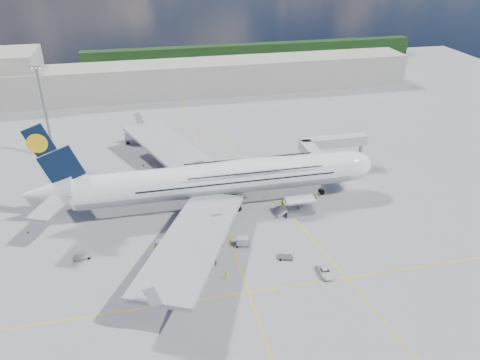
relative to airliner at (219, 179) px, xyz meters
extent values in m
plane|color=gray|center=(-0.26, -10.00, -6.87)|extent=(300.00, 300.00, 0.00)
cube|color=#E2B70B|center=(-0.26, -10.00, -6.86)|extent=(0.25, 220.00, 0.01)
cube|color=#E2B70B|center=(-0.26, -30.00, -6.86)|extent=(120.00, 0.25, 0.01)
cube|color=#E2B70B|center=(13.74, 0.00, -6.86)|extent=(14.16, 99.06, 0.01)
cylinder|color=white|center=(-0.26, 0.00, -0.07)|extent=(62.00, 7.20, 7.20)
cylinder|color=#9EA0A5|center=(-0.26, 0.00, -0.22)|extent=(60.76, 7.13, 7.13)
ellipsoid|color=white|center=(7.74, 0.00, 1.91)|extent=(36.00, 6.84, 3.76)
ellipsoid|color=white|center=(30.74, 0.00, -0.07)|extent=(11.52, 7.20, 7.20)
ellipsoid|color=black|center=(33.98, 0.00, 0.53)|extent=(3.84, 4.16, 1.44)
cone|color=white|center=(-35.76, 0.00, 0.73)|extent=(10.00, 6.84, 6.84)
cube|color=black|center=(-33.76, 0.00, 9.53)|extent=(11.02, 0.46, 14.61)
cylinder|color=yellow|center=(-35.86, 0.00, 12.03)|extent=(4.00, 0.60, 4.00)
cube|color=#999EA3|center=(-8.26, 20.00, -1.27)|extent=(25.49, 39.15, 3.35)
cube|color=#999EA3|center=(-8.26, -20.00, -1.27)|extent=(25.49, 39.15, 3.35)
cylinder|color=#B7BABF|center=(-3.26, 12.50, -3.67)|extent=(5.20, 3.50, 3.50)
cylinder|color=#B7BABF|center=(-7.76, 23.00, -3.67)|extent=(5.20, 3.50, 3.50)
cylinder|color=#B7BABF|center=(-3.26, -12.50, -3.67)|extent=(5.20, 3.50, 3.50)
cylinder|color=#B7BABF|center=(-7.76, -23.00, -3.67)|extent=(5.20, 3.50, 3.50)
cylinder|color=gray|center=(24.74, 0.00, -4.67)|extent=(0.44, 0.44, 3.80)
cylinder|color=black|center=(24.74, 0.00, -6.22)|extent=(1.30, 0.90, 1.30)
cylinder|color=gray|center=(-0.26, 0.00, -4.67)|extent=(0.56, 0.56, 3.80)
cylinder|color=black|center=(-0.26, 3.20, -6.12)|extent=(1.50, 0.90, 1.50)
cube|color=#B7B7BC|center=(24.74, 8.60, 0.23)|extent=(3.00, 10.00, 2.60)
cube|color=#B7B7BC|center=(32.74, 13.60, 0.23)|extent=(18.00, 3.00, 2.60)
cylinder|color=gray|center=(26.74, 11.60, -3.32)|extent=(0.80, 0.80, 7.10)
cylinder|color=black|center=(26.74, 11.60, -6.42)|extent=(0.90, 0.80, 0.90)
cylinder|color=gray|center=(40.74, 13.60, -3.32)|extent=(1.00, 1.00, 7.10)
cube|color=gray|center=(40.74, 13.60, -6.47)|extent=(2.00, 2.00, 0.80)
cylinder|color=#B7B7BC|center=(24.74, 4.80, 0.23)|extent=(3.60, 3.60, 2.80)
cube|color=silver|center=(16.74, -7.10, -3.37)|extent=(6.50, 3.20, 0.35)
cube|color=gray|center=(16.74, -7.10, -6.32)|extent=(6.50, 3.20, 1.10)
cube|color=gray|center=(16.74, -7.10, -4.82)|extent=(0.22, 1.99, 3.00)
cylinder|color=black|center=(14.14, -8.30, -6.52)|extent=(0.70, 0.30, 0.70)
cube|color=silver|center=(12.54, -7.10, -5.87)|extent=(2.16, 2.60, 1.60)
cylinder|color=gray|center=(-40.26, 35.00, 5.63)|extent=(0.70, 0.70, 25.00)
cube|color=gray|center=(-40.26, 35.00, 18.33)|extent=(3.00, 0.40, 0.60)
cube|color=#B2AD9E|center=(-0.26, 85.00, -0.87)|extent=(180.00, 16.00, 12.00)
cube|color=#193814|center=(39.74, 130.00, -2.87)|extent=(160.00, 6.00, 8.00)
cube|color=gray|center=(-13.06, -20.62, -6.48)|extent=(3.52, 2.10, 0.20)
cylinder|color=black|center=(-14.40, -21.29, -6.62)|extent=(0.49, 0.20, 0.49)
cylinder|color=black|center=(-11.71, -19.95, -6.62)|extent=(0.49, 0.20, 0.49)
cube|color=gray|center=(-13.93, -14.05, -6.50)|extent=(3.34, 2.07, 0.19)
cylinder|color=black|center=(-15.19, -14.68, -6.64)|extent=(0.46, 0.19, 0.46)
cylinder|color=black|center=(-12.67, -13.42, -6.64)|extent=(0.46, 0.19, 0.46)
cube|color=silver|center=(-13.93, -14.05, -5.66)|extent=(2.49, 1.86, 1.57)
cube|color=gray|center=(-3.63, -15.21, -6.50)|extent=(3.61, 2.83, 0.19)
cylinder|color=black|center=(-4.90, -15.84, -6.63)|extent=(0.47, 0.19, 0.47)
cylinder|color=black|center=(-2.35, -14.57, -6.63)|extent=(0.47, 0.19, 0.47)
cube|color=silver|center=(-3.63, -15.21, -5.64)|extent=(2.79, 2.40, 1.60)
cube|color=gray|center=(-29.17, -13.75, -6.51)|extent=(3.45, 2.48, 0.19)
cylinder|color=black|center=(-30.41, -14.37, -6.64)|extent=(0.45, 0.19, 0.45)
cylinder|color=black|center=(-27.93, -13.13, -6.64)|extent=(0.45, 0.19, 0.45)
cube|color=gray|center=(8.87, -22.11, -6.54)|extent=(3.21, 2.54, 0.17)
cylinder|color=black|center=(7.74, -22.68, -6.66)|extent=(0.42, 0.17, 0.42)
cylinder|color=black|center=(10.01, -21.55, -6.66)|extent=(0.42, 0.17, 0.42)
cube|color=gray|center=(1.73, -16.28, -6.52)|extent=(3.28, 2.30, 0.18)
cylinder|color=black|center=(0.54, -16.87, -6.65)|extent=(0.44, 0.18, 0.44)
cylinder|color=black|center=(2.92, -15.68, -6.65)|extent=(0.44, 0.18, 0.44)
cube|color=silver|center=(1.73, -16.28, -5.73)|extent=(2.49, 2.00, 1.49)
cube|color=white|center=(-6.81, -12.56, -6.20)|extent=(2.94, 2.08, 1.24)
cube|color=black|center=(-6.81, -12.56, -5.43)|extent=(1.29, 1.41, 0.48)
cylinder|color=black|center=(-7.77, -13.08, -6.56)|extent=(0.61, 0.24, 0.61)
cylinder|color=black|center=(-5.85, -12.03, -6.56)|extent=(0.61, 0.24, 0.61)
cube|color=gray|center=(-8.31, 11.53, -5.74)|extent=(7.81, 4.66, 2.26)
cube|color=white|center=(-9.10, 11.53, -3.59)|extent=(6.00, 4.23, 2.49)
cube|color=white|center=(-5.48, 11.53, -4.72)|extent=(2.68, 3.06, 1.81)
cube|color=black|center=(-4.69, 11.53, -4.49)|extent=(0.79, 2.22, 1.02)
cylinder|color=black|center=(-5.82, 10.23, -6.25)|extent=(1.24, 0.40, 1.24)
cylinder|color=black|center=(-10.79, 12.83, -6.25)|extent=(1.24, 0.40, 1.24)
cube|color=#FF350D|center=(-9.10, 11.53, -4.38)|extent=(6.07, 4.30, 0.57)
cube|color=gray|center=(-18.02, 40.54, -5.97)|extent=(6.12, 3.27, 1.79)
cube|color=white|center=(-18.65, 40.54, -4.28)|extent=(4.65, 3.05, 1.97)
cube|color=white|center=(-15.78, 40.54, -5.17)|extent=(1.99, 2.34, 1.43)
cube|color=black|center=(-15.16, 40.54, -4.99)|extent=(0.49, 1.78, 0.80)
cylinder|color=black|center=(-16.05, 39.51, -6.38)|extent=(0.98, 0.31, 0.98)
cylinder|color=black|center=(-19.99, 41.57, -6.38)|extent=(0.98, 0.31, 0.98)
imported|color=silver|center=(14.53, -28.30, -6.25)|extent=(2.17, 4.50, 1.24)
imported|color=#CCED19|center=(22.45, -2.36, -6.01)|extent=(0.75, 0.71, 1.72)
imported|color=#E4F519|center=(13.74, -4.02, -5.92)|extent=(1.12, 1.17, 1.89)
imported|color=#BFFC1A|center=(-15.28, -14.37, -5.98)|extent=(0.90, 1.11, 1.77)
imported|color=#90E017|center=(17.24, -4.68, -6.09)|extent=(0.67, 0.86, 1.55)
imported|color=#D2E918|center=(-3.25, -25.64, -6.05)|extent=(1.15, 0.81, 1.63)
cone|color=#FF350D|center=(26.19, 0.41, -6.56)|extent=(0.48, 0.48, 0.62)
cube|color=#FF350D|center=(26.19, 0.41, -6.85)|extent=(0.42, 0.42, 0.03)
cone|color=#FF350D|center=(-9.19, 14.82, -6.60)|extent=(0.42, 0.42, 0.54)
cube|color=#FF350D|center=(-9.19, 14.82, -6.85)|extent=(0.36, 0.36, 0.03)
cone|color=#FF350D|center=(-16.37, 24.39, -6.58)|extent=(0.45, 0.45, 0.57)
cube|color=#FF350D|center=(-16.37, 24.39, -6.85)|extent=(0.39, 0.39, 0.03)
cone|color=#FF350D|center=(-12.10, -12.73, -6.58)|extent=(0.45, 0.45, 0.57)
cube|color=#FF350D|center=(-12.10, -12.73, -6.85)|extent=(0.39, 0.39, 0.03)
cone|color=#FF350D|center=(-18.03, -27.66, -6.59)|extent=(0.44, 0.44, 0.56)
cube|color=#FF350D|center=(-18.03, -27.66, -6.85)|extent=(0.38, 0.38, 0.03)
cone|color=#FF350D|center=(-40.97, -2.43, -6.60)|extent=(0.41, 0.41, 0.53)
cube|color=#FF350D|center=(-40.97, -2.43, -6.85)|extent=(0.36, 0.36, 0.03)
camera|label=1|loc=(-15.04, -90.68, 48.64)|focal=35.00mm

